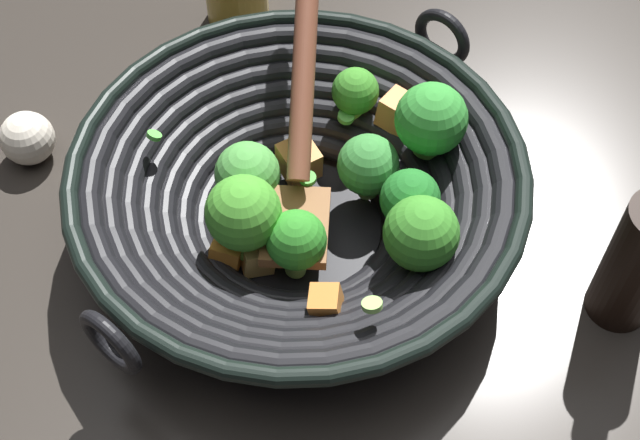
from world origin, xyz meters
The scene contains 3 objects.
ground_plane centered at (0.00, 0.00, 0.00)m, with size 4.00×4.00×0.00m, color #332D28.
wok centered at (0.00, 0.00, 0.06)m, with size 0.35×0.39×0.20m.
garlic_bulb centered at (0.24, 0.03, 0.02)m, with size 0.05×0.05×0.05m, color silver.
Camera 1 is at (-0.20, 0.36, 0.59)m, focal length 49.33 mm.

